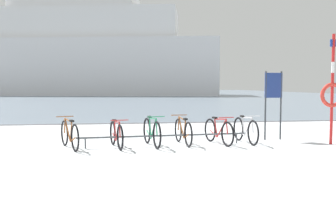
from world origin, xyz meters
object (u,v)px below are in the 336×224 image
object	(u,v)px
bicycle_0	(69,134)
bicycle_5	(245,130)
rescue_post	(332,92)
ferry_ship	(82,54)
bicycle_3	(183,131)
bicycle_2	(152,132)
bicycle_1	(116,134)
info_sign	(273,93)
bicycle_4	(218,131)

from	to	relation	value
bicycle_0	bicycle_5	xyz separation A→B (m)	(4.87, 0.30, -0.00)
rescue_post	ferry_ship	distance (m)	57.16
bicycle_3	ferry_ship	xyz separation A→B (m)	(-6.87, 55.29, 6.35)
bicycle_3	bicycle_0	bearing A→B (deg)	-174.43
bicycle_2	bicycle_0	bearing A→B (deg)	-176.96
bicycle_0	bicycle_1	distance (m)	1.21
bicycle_2	info_sign	size ratio (longest dim) A/B	0.86
rescue_post	bicycle_3	bearing A→B (deg)	172.30
bicycle_1	ferry_ship	xyz separation A→B (m)	(-5.02, 55.59, 6.36)
bicycle_4	info_sign	distance (m)	2.24
bicycle_3	bicycle_5	size ratio (longest dim) A/B	1.00
bicycle_2	rescue_post	bearing A→B (deg)	-4.25
bicycle_4	rescue_post	xyz separation A→B (m)	(3.11, -0.48, 1.11)
rescue_post	bicycle_1	bearing A→B (deg)	177.48
bicycle_0	bicycle_2	distance (m)	2.17
bicycle_2	bicycle_1	bearing A→B (deg)	-173.43
bicycle_3	bicycle_5	bearing A→B (deg)	0.13
bicycle_1	bicycle_2	xyz separation A→B (m)	(0.95, 0.11, 0.03)
bicycle_1	bicycle_5	world-z (taller)	bicycle_5
rescue_post	ferry_ship	xyz separation A→B (m)	(-10.97, 55.85, 5.25)
bicycle_0	bicycle_3	size ratio (longest dim) A/B	0.98
bicycle_5	ferry_ship	size ratio (longest dim) A/B	0.04
bicycle_1	ferry_ship	world-z (taller)	ferry_ship
bicycle_1	bicycle_5	bearing A→B (deg)	4.64
bicycle_2	bicycle_5	xyz separation A→B (m)	(2.71, 0.19, -0.01)
bicycle_1	bicycle_3	distance (m)	1.87
bicycle_4	ferry_ship	world-z (taller)	ferry_ship
bicycle_2	ferry_ship	bearing A→B (deg)	96.15
bicycle_3	bicycle_4	distance (m)	1.00
bicycle_3	info_sign	xyz separation A→B (m)	(2.87, 0.56, 1.05)
bicycle_1	ferry_ship	distance (m)	56.17
bicycle_1	info_sign	distance (m)	4.91
bicycle_5	bicycle_4	bearing A→B (deg)	-174.52
bicycle_0	bicycle_4	size ratio (longest dim) A/B	1.01
bicycle_1	bicycle_4	bearing A→B (deg)	4.40
bicycle_4	rescue_post	distance (m)	3.33
bicycle_0	info_sign	bearing A→B (deg)	8.26
bicycle_3	rescue_post	bearing A→B (deg)	-7.70
info_sign	ferry_ship	world-z (taller)	ferry_ship
rescue_post	info_sign	bearing A→B (deg)	137.90
bicycle_1	rescue_post	xyz separation A→B (m)	(5.95, -0.26, 1.11)
bicycle_2	bicycle_5	size ratio (longest dim) A/B	1.04
bicycle_4	info_sign	world-z (taller)	info_sign
bicycle_3	info_sign	size ratio (longest dim) A/B	0.83
bicycle_0	rescue_post	size ratio (longest dim) A/B	0.56
ferry_ship	info_sign	bearing A→B (deg)	-79.91
bicycle_2	bicycle_5	bearing A→B (deg)	3.96
bicycle_0	rescue_post	bearing A→B (deg)	-2.05
bicycle_4	bicycle_5	size ratio (longest dim) A/B	0.97
rescue_post	bicycle_5	bearing A→B (deg)	166.30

